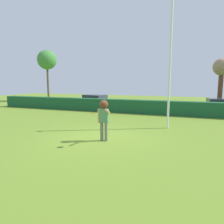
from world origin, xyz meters
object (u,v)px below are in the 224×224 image
object	(u,v)px
parked_car_silver	(95,100)
frisbee	(94,114)
person	(104,114)
parked_car_black	(222,105)
lamppost	(170,58)
maple_tree	(47,60)
bare_elm_tree	(222,70)

from	to	relation	value
parked_car_silver	frisbee	bearing A→B (deg)	-64.65
person	frisbee	world-z (taller)	person
person	parked_car_silver	bearing A→B (deg)	117.23
person	parked_car_black	distance (m)	12.18
lamppost	parked_car_black	size ratio (longest dim) A/B	1.60
person	frisbee	distance (m)	0.87
frisbee	maple_tree	xyz separation A→B (m)	(-14.70, 16.17, 4.11)
lamppost	bare_elm_tree	distance (m)	10.32
person	parked_car_silver	world-z (taller)	person
frisbee	person	bearing A→B (deg)	85.93
frisbee	parked_car_silver	world-z (taller)	frisbee
frisbee	parked_car_silver	xyz separation A→B (m)	(-5.82, 12.29, -0.65)
parked_car_silver	maple_tree	size ratio (longest dim) A/B	0.66
person	maple_tree	bearing A→B (deg)	133.96
maple_tree	person	bearing A→B (deg)	-46.04
maple_tree	bare_elm_tree	xyz separation A→B (m)	(20.79, -2.06, -1.82)
parked_car_black	maple_tree	world-z (taller)	maple_tree
maple_tree	parked_car_black	bearing A→B (deg)	-12.78
person	parked_car_black	xyz separation A→B (m)	(5.95, 10.61, -0.50)
bare_elm_tree	frisbee	bearing A→B (deg)	-113.36
frisbee	lamppost	world-z (taller)	lamppost
lamppost	bare_elm_tree	bearing A→B (deg)	69.20
person	lamppost	bearing A→B (deg)	56.73
maple_tree	bare_elm_tree	world-z (taller)	maple_tree
person	maple_tree	size ratio (longest dim) A/B	0.27
lamppost	parked_car_black	world-z (taller)	lamppost
lamppost	parked_car_silver	xyz separation A→B (m)	(-8.25, 7.82, -3.15)
person	bare_elm_tree	world-z (taller)	bare_elm_tree
person	parked_car_black	bearing A→B (deg)	60.73
parked_car_black	maple_tree	xyz separation A→B (m)	(-20.71, 4.70, 4.76)
person	frisbee	xyz separation A→B (m)	(-0.06, -0.86, 0.16)
person	lamppost	distance (m)	5.06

